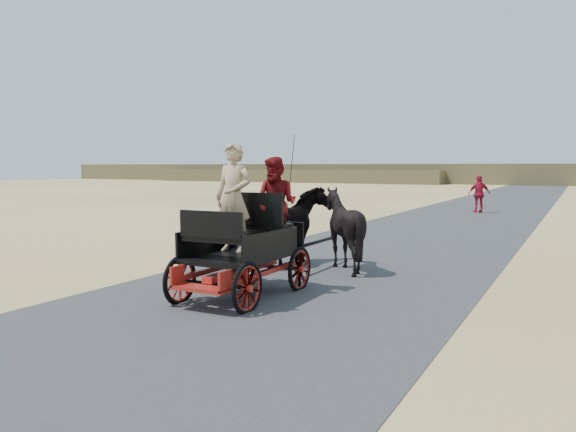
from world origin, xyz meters
The scene contains 10 objects.
ground centered at (0.00, 0.00, 0.00)m, with size 140.00×140.00×0.00m, color tan.
road centered at (0.00, 0.00, 0.01)m, with size 6.00×140.00×0.01m, color #38383A.
ridge_far centered at (0.00, 62.00, 1.20)m, with size 140.00×6.00×2.40m, color brown.
ridge_near centered at (-30.00, 58.00, 0.80)m, with size 40.00×4.00×1.60m, color brown.
carriage centered at (-0.51, -0.28, 0.36)m, with size 1.30×2.40×0.72m, color black, non-canonical shape.
horse_left centered at (-1.06, 2.72, 0.85)m, with size 0.91×2.01×1.70m, color black.
horse_right centered at (0.04, 2.72, 0.85)m, with size 1.37×1.54×1.70m, color black.
driver_man centered at (-0.71, -0.23, 1.62)m, with size 0.66×0.43×1.80m, color tan.
passenger_woman centered at (-0.21, 0.32, 1.51)m, with size 0.77×0.60×1.58m, color #660C0F.
pedestrian centered at (0.20, 18.74, 0.86)m, with size 1.01×0.42×1.73m, color #B0142E.
Camera 1 is at (4.39, -7.98, 2.14)m, focal length 35.00 mm.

